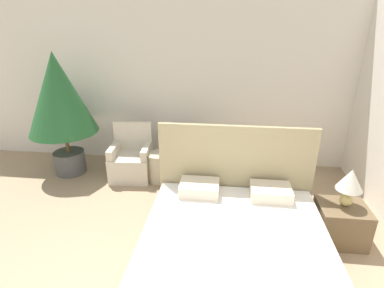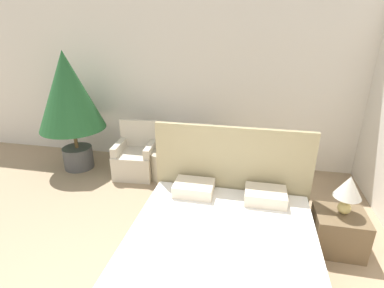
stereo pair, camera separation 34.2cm
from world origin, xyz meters
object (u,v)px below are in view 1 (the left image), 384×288
(armchair_near_window_right, at_px, (188,165))
(potted_palm, at_px, (59,98))
(side_table, at_px, (159,167))
(table_lamp, at_px, (350,182))
(armchair_near_window_left, at_px, (131,162))
(nightstand, at_px, (340,223))
(bed, at_px, (234,251))

(armchair_near_window_right, distance_m, potted_palm, 2.27)
(side_table, bearing_deg, armchair_near_window_right, 7.99)
(armchair_near_window_right, relative_size, table_lamp, 1.93)
(armchair_near_window_left, height_order, nightstand, armchair_near_window_left)
(bed, height_order, nightstand, bed)
(armchair_near_window_right, relative_size, side_table, 1.88)
(armchair_near_window_left, xyz_separation_m, side_table, (0.47, -0.07, -0.04))
(potted_palm, distance_m, side_table, 1.89)
(bed, relative_size, armchair_near_window_left, 2.35)
(nightstand, bearing_deg, armchair_near_window_left, 156.82)
(armchair_near_window_left, bearing_deg, table_lamp, -27.18)
(potted_palm, height_order, side_table, potted_palm)
(potted_palm, relative_size, side_table, 4.29)
(potted_palm, relative_size, nightstand, 3.72)
(bed, bearing_deg, table_lamp, 28.97)
(nightstand, relative_size, side_table, 1.15)
(bed, bearing_deg, side_table, 122.64)
(bed, height_order, armchair_near_window_left, bed)
(potted_palm, distance_m, nightstand, 4.30)
(armchair_near_window_right, height_order, potted_palm, potted_palm)
(armchair_near_window_left, xyz_separation_m, table_lamp, (2.90, -1.21, 0.49))
(armchair_near_window_left, xyz_separation_m, potted_palm, (-1.09, 0.03, 1.03))
(armchair_near_window_left, relative_size, nightstand, 1.63)
(armchair_near_window_left, bearing_deg, armchair_near_window_right, -4.55)
(armchair_near_window_left, bearing_deg, nightstand, -27.73)
(armchair_near_window_right, bearing_deg, potted_palm, 174.27)
(nightstand, relative_size, table_lamp, 1.19)
(bed, height_order, potted_palm, potted_palm)
(armchair_near_window_left, distance_m, table_lamp, 3.18)
(bed, distance_m, nightstand, 1.41)
(armchair_near_window_right, xyz_separation_m, nightstand, (1.95, -1.23, -0.04))
(side_table, bearing_deg, nightstand, -25.85)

